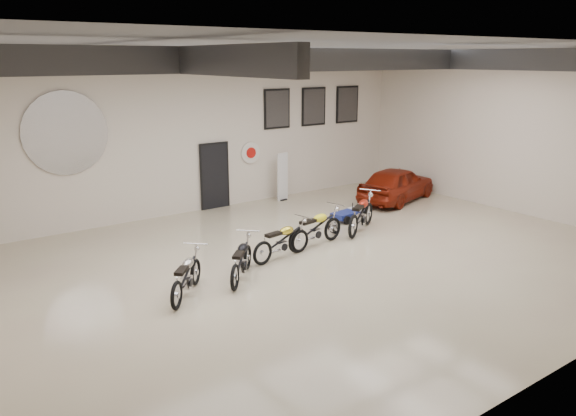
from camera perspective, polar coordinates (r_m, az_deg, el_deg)
floor at (r=13.63m, az=2.98°, el=-5.53°), size 16.00×12.00×0.01m
ceiling at (r=12.77m, az=3.30°, el=15.99°), size 16.00×12.00×0.01m
back_wall at (r=17.96m, az=-9.13°, el=7.54°), size 16.00×0.02×5.00m
right_wall at (r=19.01m, az=22.35°, el=7.01°), size 0.02×12.00×5.00m
ceiling_beams at (r=12.76m, az=3.28°, el=14.87°), size 15.80×11.80×0.32m
door at (r=18.39m, az=-7.48°, el=3.18°), size 0.92×0.08×2.10m
logo_plaque at (r=16.47m, az=-21.65°, el=7.07°), size 2.30×0.06×1.16m
poster_left at (r=19.40m, az=-1.13°, el=10.05°), size 1.05×0.08×1.35m
poster_mid at (r=20.36m, az=2.62°, el=10.27°), size 1.05×0.08×1.35m
poster_right at (r=21.39m, az=6.03°, el=10.43°), size 1.05×0.08×1.35m
oil_sign at (r=18.97m, az=-3.83°, el=5.64°), size 0.72×0.10×0.72m
banner_stand at (r=19.30m, az=-0.56°, el=3.30°), size 0.49×0.26×1.72m
motorcycle_silver at (r=11.78m, az=-10.32°, el=-6.73°), size 1.64×1.67×0.93m
motorcycle_black at (r=12.49m, az=-4.78°, el=-5.22°), size 1.65×1.68×0.93m
motorcycle_gold at (r=13.72m, az=-0.64°, el=-3.27°), size 1.89×0.84×0.95m
motorcycle_yellow at (r=14.60m, az=2.81°, el=-2.00°), size 2.04×0.93×1.02m
motorcycle_red at (r=15.99m, az=7.44°, el=-0.52°), size 2.09×1.56×1.06m
go_kart at (r=17.22m, az=6.44°, el=-0.30°), size 1.50×0.83×0.52m
vintage_car at (r=19.60m, az=10.98°, el=2.43°), size 2.35×3.79×1.21m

